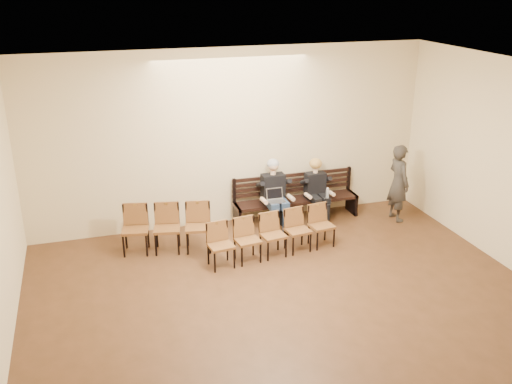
% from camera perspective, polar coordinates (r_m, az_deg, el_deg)
% --- Properties ---
extents(ground, '(10.00, 10.00, 0.00)m').
position_cam_1_polar(ground, '(7.73, 7.91, -17.18)').
color(ground, brown).
rests_on(ground, ground).
extents(room_walls, '(8.02, 10.01, 3.51)m').
position_cam_1_polar(room_walls, '(7.16, 6.28, 2.84)').
color(room_walls, beige).
rests_on(room_walls, ground).
extents(bench, '(2.60, 0.90, 0.45)m').
position_cam_1_polar(bench, '(11.76, 4.03, -1.72)').
color(bench, black).
rests_on(bench, ground).
extents(seated_man, '(0.56, 0.78, 1.35)m').
position_cam_1_polar(seated_man, '(11.32, 1.86, -0.15)').
color(seated_man, black).
rests_on(seated_man, ground).
extents(seated_woman, '(0.50, 0.70, 1.17)m').
position_cam_1_polar(seated_woman, '(11.66, 6.08, -0.07)').
color(seated_woman, black).
rests_on(seated_woman, ground).
extents(laptop, '(0.39, 0.34, 0.24)m').
position_cam_1_polar(laptop, '(11.15, 2.09, -1.07)').
color(laptop, '#BDBDC1').
rests_on(laptop, bench).
extents(water_bottle, '(0.08, 0.08, 0.22)m').
position_cam_1_polar(water_bottle, '(11.46, 7.13, -0.66)').
color(water_bottle, silver).
rests_on(water_bottle, bench).
extents(bag, '(0.41, 0.30, 0.29)m').
position_cam_1_polar(bag, '(11.64, 3.18, -2.37)').
color(bag, black).
rests_on(bag, ground).
extents(passerby, '(0.48, 0.70, 1.83)m').
position_cam_1_polar(passerby, '(11.85, 14.11, 1.44)').
color(passerby, '#34302B').
rests_on(passerby, ground).
extents(chair_row_front, '(1.66, 0.80, 0.89)m').
position_cam_1_polar(chair_row_front, '(10.45, -8.90, -3.64)').
color(chair_row_front, brown).
rests_on(chair_row_front, ground).
extents(chair_row_back, '(2.44, 0.72, 0.78)m').
position_cam_1_polar(chair_row_back, '(10.19, 1.74, -4.37)').
color(chair_row_back, brown).
rests_on(chair_row_back, ground).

